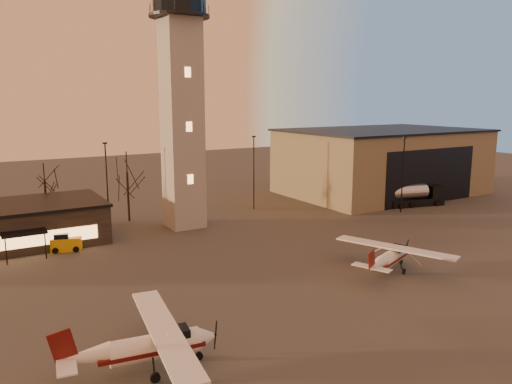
% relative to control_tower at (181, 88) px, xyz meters
% --- Properties ---
extents(ground, '(220.00, 220.00, 0.00)m').
position_rel_control_tower_xyz_m(ground, '(0.00, -30.00, -16.33)').
color(ground, '#3A3836').
rests_on(ground, ground).
extents(control_tower, '(6.80, 6.80, 32.60)m').
position_rel_control_tower_xyz_m(control_tower, '(0.00, 0.00, 0.00)').
color(control_tower, '#9D9A95').
rests_on(control_tower, ground).
extents(hangar, '(30.60, 20.60, 10.30)m').
position_rel_control_tower_xyz_m(hangar, '(36.00, 3.98, -11.17)').
color(hangar, '#7D7052').
rests_on(hangar, ground).
extents(light_poles, '(58.50, 12.25, 10.14)m').
position_rel_control_tower_xyz_m(light_poles, '(0.50, 1.00, -10.92)').
color(light_poles, black).
rests_on(light_poles, ground).
extents(tree_row, '(37.20, 9.20, 8.80)m').
position_rel_control_tower_xyz_m(tree_row, '(-13.70, 9.16, -10.39)').
color(tree_row, black).
rests_on(tree_row, ground).
extents(cessna_front, '(8.87, 10.74, 3.04)m').
position_rel_control_tower_xyz_m(cessna_front, '(9.82, -24.10, -15.28)').
color(cessna_front, silver).
rests_on(cessna_front, ground).
extents(cessna_rear, '(9.67, 12.19, 3.35)m').
position_rel_control_tower_xyz_m(cessna_rear, '(-13.89, -29.22, -15.18)').
color(cessna_rear, white).
rests_on(cessna_rear, ground).
extents(fuel_truck, '(8.74, 4.29, 3.12)m').
position_rel_control_tower_xyz_m(fuel_truck, '(32.84, -5.99, -15.09)').
color(fuel_truck, black).
rests_on(fuel_truck, ground).
extents(service_cart, '(3.24, 2.53, 1.84)m').
position_rel_control_tower_xyz_m(service_cart, '(-14.16, -2.98, -15.62)').
color(service_cart, '#DDA40D').
rests_on(service_cart, ground).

